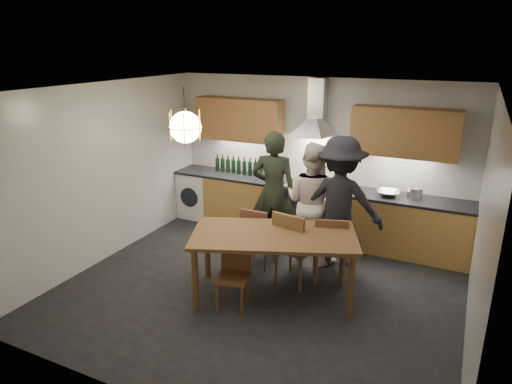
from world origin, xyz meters
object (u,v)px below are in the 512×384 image
at_px(person_left, 274,192).
at_px(stock_pot, 415,193).
at_px(dining_table, 274,241).
at_px(person_right, 339,203).
at_px(mixing_bowl, 388,193).
at_px(person_mid, 312,202).
at_px(wine_bottles, 239,165).
at_px(chair_front, 234,269).
at_px(chair_back_left, 256,234).

bearing_deg(person_left, stock_pot, -169.37).
xyz_separation_m(dining_table, person_right, (0.49, 1.19, 0.20)).
distance_m(person_left, stock_pot, 2.11).
bearing_deg(mixing_bowl, person_right, -123.90).
relative_size(person_mid, wine_bottles, 1.88).
distance_m(person_left, mixing_bowl, 1.74).
bearing_deg(person_right, wine_bottles, -31.21).
bearing_deg(chair_front, chair_back_left, 87.47).
bearing_deg(person_mid, mixing_bowl, -129.92).
bearing_deg(person_left, chair_front, 86.93).
xyz_separation_m(dining_table, person_mid, (0.07, 1.24, 0.13)).
bearing_deg(stock_pot, wine_bottles, 179.00).
bearing_deg(chair_back_left, wine_bottles, -55.62).
bearing_deg(stock_pot, chair_front, -125.46).
bearing_deg(wine_bottles, chair_back_left, -54.67).
relative_size(dining_table, stock_pot, 9.88).
bearing_deg(chair_front, wine_bottles, 103.92).
xyz_separation_m(chair_front, person_left, (-0.22, 1.70, 0.47)).
bearing_deg(dining_table, person_mid, 65.21).
xyz_separation_m(mixing_bowl, wine_bottles, (-2.62, 0.11, 0.11)).
bearing_deg(person_right, mixing_bowl, -131.67).
relative_size(person_left, stock_pot, 8.25).
height_order(chair_back_left, person_left, person_left).
distance_m(person_mid, person_right, 0.43).
xyz_separation_m(dining_table, stock_pot, (1.40, 2.05, 0.22)).
bearing_deg(dining_table, stock_pot, 34.02).
bearing_deg(wine_bottles, person_left, -38.21).
height_order(chair_back_left, stock_pot, stock_pot).
distance_m(dining_table, person_left, 1.42).
height_order(person_left, person_mid, person_left).
bearing_deg(dining_table, person_left, 92.12).
xyz_separation_m(chair_front, stock_pot, (1.75, 2.45, 0.50)).
xyz_separation_m(dining_table, mixing_bowl, (1.02, 1.99, 0.18)).
relative_size(chair_back_left, person_mid, 0.51).
distance_m(chair_back_left, mixing_bowl, 2.13).
relative_size(dining_table, wine_bottles, 2.38).
bearing_deg(dining_table, wine_bottles, 105.58).
xyz_separation_m(person_left, stock_pot, (1.96, 0.76, 0.03)).
bearing_deg(person_mid, person_left, 7.34).
xyz_separation_m(person_left, mixing_bowl, (1.59, 0.70, -0.00)).
bearing_deg(wine_bottles, stock_pot, -1.00).
height_order(chair_front, person_right, person_right).
bearing_deg(stock_pot, person_right, -136.80).
bearing_deg(mixing_bowl, chair_front, -119.84).
relative_size(chair_front, wine_bottles, 0.88).
height_order(dining_table, person_right, person_right).
distance_m(chair_front, person_left, 1.77).
xyz_separation_m(person_left, person_mid, (0.64, -0.05, -0.05)).
height_order(chair_front, person_mid, person_mid).
height_order(dining_table, chair_back_left, chair_back_left).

